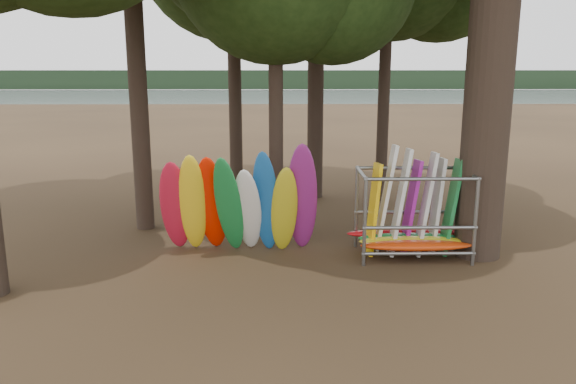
{
  "coord_description": "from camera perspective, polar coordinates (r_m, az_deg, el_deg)",
  "views": [
    {
      "loc": [
        -0.9,
        -13.3,
        4.71
      ],
      "look_at": [
        -0.7,
        1.5,
        1.4
      ],
      "focal_mm": 35.0,
      "sensor_mm": 36.0,
      "label": 1
    }
  ],
  "objects": [
    {
      "name": "ground",
      "position": [
        14.14,
        2.94,
        -6.87
      ],
      "size": [
        120.0,
        120.0,
        0.0
      ],
      "primitive_type": "plane",
      "color": "#47331E",
      "rests_on": "ground"
    },
    {
      "name": "far_shore",
      "position": [
        123.34,
        -0.38,
        11.34
      ],
      "size": [
        160.0,
        4.0,
        4.0
      ],
      "primitive_type": "cube",
      "color": "black",
      "rests_on": "ground"
    },
    {
      "name": "storage_rack",
      "position": [
        14.5,
        12.54,
        -2.45
      ],
      "size": [
        3.18,
        1.57,
        2.82
      ],
      "color": "slate",
      "rests_on": "ground"
    },
    {
      "name": "kayak_row",
      "position": [
        14.12,
        -5.18,
        -1.34
      ],
      "size": [
        4.04,
        1.98,
        3.06
      ],
      "color": "red",
      "rests_on": "ground"
    },
    {
      "name": "lake",
      "position": [
        73.46,
        -0.09,
        8.93
      ],
      "size": [
        160.0,
        160.0,
        0.0
      ],
      "primitive_type": "plane",
      "color": "gray",
      "rests_on": "ground"
    }
  ]
}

